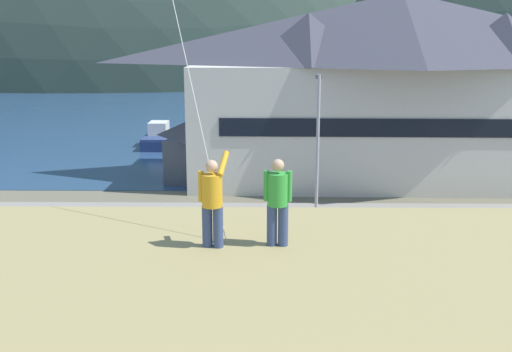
% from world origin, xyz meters
% --- Properties ---
extents(ground_plane, '(600.00, 600.00, 0.00)m').
position_xyz_m(ground_plane, '(0.00, 0.00, 0.00)').
color(ground_plane, '#66604C').
extents(parking_lot_pad, '(40.00, 20.00, 0.10)m').
position_xyz_m(parking_lot_pad, '(0.00, 5.00, 0.05)').
color(parking_lot_pad, gray).
rests_on(parking_lot_pad, ground).
extents(bay_water, '(360.00, 84.00, 0.03)m').
position_xyz_m(bay_water, '(0.00, 60.00, 0.01)').
color(bay_water, navy).
rests_on(bay_water, ground).
extents(far_hill_west_ridge, '(121.98, 74.15, 82.89)m').
position_xyz_m(far_hill_west_ridge, '(-34.04, 117.12, 0.00)').
color(far_hill_west_ridge, '#2D3D33').
rests_on(far_hill_west_ridge, ground).
extents(harbor_lodge, '(28.90, 11.71, 12.37)m').
position_xyz_m(harbor_lodge, '(10.53, 21.58, 6.57)').
color(harbor_lodge, beige).
rests_on(harbor_lodge, ground).
extents(storage_shed_waterside, '(6.27, 6.25, 4.65)m').
position_xyz_m(storage_shed_waterside, '(-2.05, 21.21, 2.42)').
color(storage_shed_waterside, '#474C56').
rests_on(storage_shed_waterside, ground).
extents(wharf_dock, '(3.20, 13.18, 0.70)m').
position_xyz_m(wharf_dock, '(-4.15, 34.35, 0.35)').
color(wharf_dock, '#70604C').
rests_on(wharf_dock, ground).
extents(moored_boat_wharfside, '(2.30, 7.07, 2.16)m').
position_xyz_m(moored_boat_wharfside, '(-7.62, 33.95, 0.72)').
color(moored_boat_wharfside, navy).
rests_on(moored_boat_wharfside, ground).
extents(moored_boat_outer_mooring, '(3.32, 7.98, 2.16)m').
position_xyz_m(moored_boat_outer_mooring, '(-0.57, 33.50, 0.72)').
color(moored_boat_outer_mooring, navy).
rests_on(moored_boat_outer_mooring, ground).
extents(parked_car_front_row_end, '(4.28, 2.21, 1.82)m').
position_xyz_m(parked_car_front_row_end, '(-8.98, 6.29, 1.06)').
color(parked_car_front_row_end, navy).
rests_on(parked_car_front_row_end, parking_lot_pad).
extents(parked_car_mid_row_center, '(4.28, 2.21, 1.82)m').
position_xyz_m(parked_car_mid_row_center, '(0.47, 5.84, 1.06)').
color(parked_car_mid_row_center, '#236633').
rests_on(parked_car_mid_row_center, parking_lot_pad).
extents(parked_car_back_row_left, '(4.23, 2.11, 1.82)m').
position_xyz_m(parked_car_back_row_left, '(-1.91, -0.34, 1.06)').
color(parked_car_back_row_left, navy).
rests_on(parked_car_back_row_left, parking_lot_pad).
extents(parked_car_front_row_red, '(4.22, 2.09, 1.82)m').
position_xyz_m(parked_car_front_row_red, '(7.62, 6.13, 1.06)').
color(parked_car_front_row_red, red).
rests_on(parked_car_front_row_red, parking_lot_pad).
extents(parked_car_lone_by_shed, '(4.25, 2.14, 1.82)m').
position_xyz_m(parked_car_lone_by_shed, '(3.39, -0.34, 1.06)').
color(parked_car_lone_by_shed, slate).
rests_on(parked_car_lone_by_shed, parking_lot_pad).
extents(parking_light_pole, '(0.24, 0.78, 7.71)m').
position_xyz_m(parking_light_pole, '(4.28, 10.55, 4.50)').
color(parking_light_pole, '#ADADB2').
rests_on(parking_light_pole, parking_lot_pad).
extents(person_kite_flyer, '(0.59, 0.62, 1.86)m').
position_xyz_m(person_kite_flyer, '(0.61, -7.78, 6.66)').
color(person_kite_flyer, '#384770').
rests_on(person_kite_flyer, grassy_hill_foreground).
extents(person_companion, '(0.55, 0.40, 1.74)m').
position_xyz_m(person_companion, '(1.88, -7.69, 6.65)').
color(person_companion, '#384770').
rests_on(person_companion, grassy_hill_foreground).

